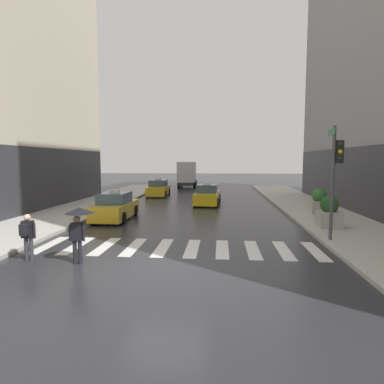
{
  "coord_description": "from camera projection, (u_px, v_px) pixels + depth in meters",
  "views": [
    {
      "loc": [
        1.7,
        -9.69,
        3.5
      ],
      "look_at": [
        0.15,
        8.0,
        1.79
      ],
      "focal_mm": 30.35,
      "sensor_mm": 36.0,
      "label": 1
    }
  ],
  "objects": [
    {
      "name": "ground_plane",
      "position": [
        165.0,
        274.0,
        10.1
      ],
      "size": [
        160.0,
        160.0,
        0.0
      ],
      "primitive_type": "plane",
      "color": "#26262B"
    },
    {
      "name": "taxi_second",
      "position": [
        208.0,
        195.0,
        26.03
      ],
      "size": [
        2.12,
        4.62,
        1.8
      ],
      "color": "yellow",
      "rests_on": "ground"
    },
    {
      "name": "traffic_light_pole",
      "position": [
        336.0,
        167.0,
        13.55
      ],
      "size": [
        0.44,
        0.84,
        4.8
      ],
      "color": "#47474C",
      "rests_on": "curb_right"
    },
    {
      "name": "crosswalk_markings",
      "position": [
        177.0,
        248.0,
        13.07
      ],
      "size": [
        11.3,
        2.8,
        0.01
      ],
      "color": "silver",
      "rests_on": "ground"
    },
    {
      "name": "box_truck",
      "position": [
        187.0,
        173.0,
        42.5
      ],
      "size": [
        2.54,
        7.62,
        3.35
      ],
      "color": "#2D2D2D",
      "rests_on": "ground"
    },
    {
      "name": "planter_mid_block",
      "position": [
        319.0,
        202.0,
        20.64
      ],
      "size": [
        1.1,
        1.1,
        1.6
      ],
      "color": "#A8A399",
      "rests_on": "curb_right"
    },
    {
      "name": "taxi_third",
      "position": [
        158.0,
        189.0,
        32.25
      ],
      "size": [
        2.02,
        4.58,
        1.8
      ],
      "color": "gold",
      "rests_on": "ground"
    },
    {
      "name": "pedestrian_with_backpack",
      "position": [
        27.0,
        233.0,
        11.31
      ],
      "size": [
        0.55,
        0.43,
        1.65
      ],
      "color": "#333338",
      "rests_on": "ground"
    },
    {
      "name": "planter_near_corner",
      "position": [
        329.0,
        213.0,
        16.41
      ],
      "size": [
        1.1,
        1.1,
        1.6
      ],
      "color": "#A8A399",
      "rests_on": "curb_right"
    },
    {
      "name": "pedestrian_with_umbrella",
      "position": [
        79.0,
        220.0,
        10.91
      ],
      "size": [
        0.96,
        0.96,
        1.94
      ],
      "color": "black",
      "rests_on": "ground"
    },
    {
      "name": "taxi_lead",
      "position": [
        115.0,
        207.0,
        19.4
      ],
      "size": [
        1.97,
        4.56,
        1.8
      ],
      "color": "gold",
      "rests_on": "ground"
    }
  ]
}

